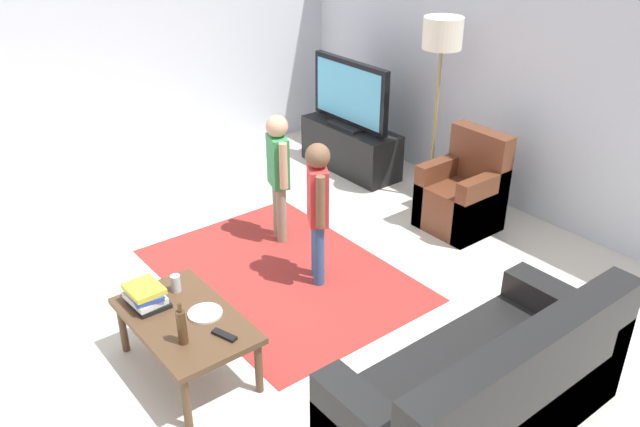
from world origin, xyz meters
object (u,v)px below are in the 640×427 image
(couch, at_px, (489,395))
(bottle, at_px, (182,327))
(coffee_table, at_px, (185,324))
(child_near_tv, at_px, (278,167))
(child_center, at_px, (318,201))
(tv_stand, at_px, (350,148))
(armchair, at_px, (464,196))
(plate, at_px, (205,313))
(tv_remote, at_px, (224,335))
(floor_lamp, at_px, (442,44))
(soda_can, at_px, (176,283))
(book_stack, at_px, (146,295))
(tv, at_px, (350,95))

(couch, distance_m, bottle, 1.81)
(coffee_table, xyz_separation_m, bottle, (0.22, -0.12, 0.17))
(child_near_tv, height_order, child_center, child_center)
(bottle, bearing_deg, tv_stand, 123.92)
(armchair, bearing_deg, plate, -84.46)
(child_near_tv, distance_m, tv_remote, 1.98)
(floor_lamp, relative_size, child_center, 1.52)
(armchair, bearing_deg, tv_stand, 178.62)
(tv_stand, xyz_separation_m, soda_can, (1.56, -2.88, 0.24))
(tv_stand, distance_m, armchair, 1.64)
(armchair, xyz_separation_m, soda_can, (-0.08, -2.84, 0.18))
(couch, distance_m, book_stack, 2.21)
(child_near_tv, bearing_deg, tv_stand, 117.89)
(bottle, relative_size, plate, 1.29)
(child_near_tv, bearing_deg, armchair, 59.84)
(couch, xyz_separation_m, bottle, (-1.33, -1.20, 0.25))
(child_center, relative_size, bottle, 4.10)
(child_center, distance_m, soda_can, 1.25)
(tv_stand, xyz_separation_m, tv, (0.00, -0.02, 0.60))
(bottle, xyz_separation_m, tv_remote, (0.10, 0.22, -0.11))
(armchair, relative_size, bottle, 3.16)
(coffee_table, distance_m, bottle, 0.30)
(child_near_tv, distance_m, bottle, 2.06)
(tv_remote, bearing_deg, child_near_tv, 116.54)
(child_center, bearing_deg, tv, 133.25)
(couch, bearing_deg, soda_can, -152.12)
(coffee_table, distance_m, soda_can, 0.33)
(coffee_table, bearing_deg, armchair, 94.34)
(tv_remote, height_order, plate, plate)
(soda_can, bearing_deg, book_stack, -85.79)
(tv_stand, distance_m, bottle, 3.74)
(bottle, bearing_deg, book_stack, -179.62)
(soda_can, bearing_deg, child_center, 91.44)
(tv, height_order, couch, tv)
(tv, distance_m, floor_lamp, 1.27)
(armchair, distance_m, coffee_table, 2.95)
(tv_stand, xyz_separation_m, armchair, (1.64, -0.04, 0.05))
(armchair, distance_m, tv_remote, 2.89)
(couch, bearing_deg, coffee_table, -145.19)
(child_center, bearing_deg, bottle, -69.16)
(floor_lamp, relative_size, tv_remote, 10.47)
(book_stack, bearing_deg, child_center, 91.86)
(armchair, relative_size, floor_lamp, 0.51)
(child_near_tv, height_order, tv_remote, child_near_tv)
(child_center, height_order, tv_remote, child_center)
(bottle, distance_m, soda_can, 0.57)
(armchair, height_order, book_stack, armchair)
(armchair, height_order, coffee_table, armchair)
(armchair, distance_m, child_center, 1.66)
(book_stack, bearing_deg, tv_remote, 20.31)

